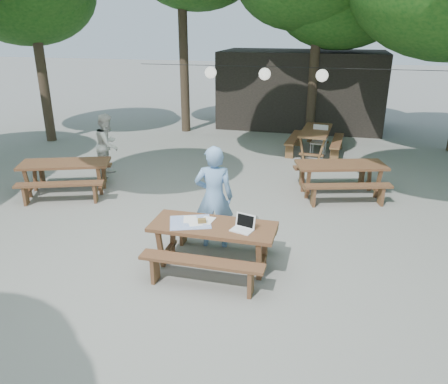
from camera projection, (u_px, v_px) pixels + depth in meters
name	position (u px, v px, depth m)	size (l,w,h in m)	color
ground	(216.00, 247.00, 7.80)	(80.00, 80.00, 0.00)	slate
pavilion	(301.00, 89.00, 16.66)	(6.00, 3.00, 2.80)	black
main_picnic_table	(213.00, 245.00, 7.06)	(2.00, 1.58, 0.75)	#542C1D
picnic_table_nw	(66.00, 177.00, 10.19)	(2.33, 2.14, 0.75)	#542C1D
picnic_table_ne	(340.00, 179.00, 10.08)	(2.27, 2.05, 0.75)	#542C1D
picnic_table_far_e	(315.00, 141.00, 13.30)	(1.70, 2.05, 0.75)	#542C1D
woman	(214.00, 197.00, 7.57)	(0.67, 0.44, 1.85)	#729ED0
second_person	(108.00, 145.00, 11.27)	(0.79, 0.61, 1.62)	silver
plastic_chair	(318.00, 147.00, 13.18)	(0.49, 0.49, 0.90)	silver
laptop	(244.00, 226.00, 6.75)	(0.39, 0.34, 0.24)	white
tabletop_clutter	(193.00, 222.00, 7.01)	(0.80, 0.74, 0.08)	#365EBA
paper_lanterns	(265.00, 74.00, 12.40)	(9.00, 0.34, 0.38)	black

